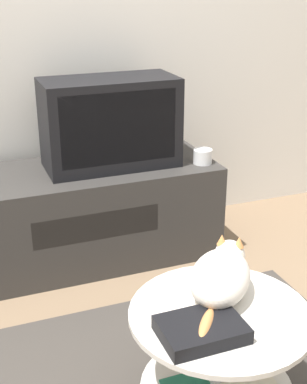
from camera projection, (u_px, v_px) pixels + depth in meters
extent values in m
cube|color=silver|center=(64.00, 2.00, 2.75)|extent=(8.00, 0.05, 2.60)
cube|color=#33302D|center=(84.00, 214.00, 2.83)|extent=(1.40, 0.54, 0.51)
cube|color=black|center=(97.00, 226.00, 2.58)|extent=(0.63, 0.01, 0.14)
cube|color=black|center=(110.00, 123.00, 2.70)|extent=(0.67, 0.32, 0.45)
cube|color=black|center=(119.00, 129.00, 2.56)|extent=(0.58, 0.01, 0.35)
cylinder|color=white|center=(203.00, 156.00, 2.80)|extent=(0.10, 0.10, 0.08)
cylinder|color=#B7B7BC|center=(217.00, 366.00, 1.79)|extent=(0.04, 0.04, 0.40)
cylinder|color=beige|center=(220.00, 314.00, 1.71)|extent=(0.59, 0.59, 0.02)
cube|color=beige|center=(243.00, 384.00, 1.81)|extent=(0.20, 0.16, 0.03)
cube|color=#1E664C|center=(189.00, 384.00, 1.82)|extent=(0.18, 0.11, 0.01)
cube|color=black|center=(201.00, 329.00, 1.59)|extent=(0.25, 0.18, 0.05)
ellipsoid|color=silver|center=(220.00, 278.00, 1.76)|extent=(0.35, 0.37, 0.15)
sphere|color=silver|center=(230.00, 255.00, 1.93)|extent=(0.11, 0.11, 0.11)
cone|color=#D18447|center=(222.00, 240.00, 1.92)|extent=(0.04, 0.04, 0.04)
cone|color=#D18447|center=(239.00, 242.00, 1.90)|extent=(0.04, 0.04, 0.04)
ellipsoid|color=#D18447|center=(206.00, 326.00, 1.59)|extent=(0.14, 0.16, 0.05)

